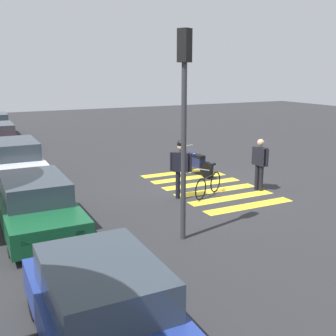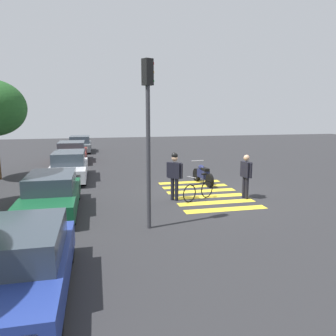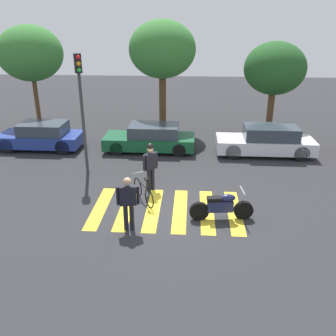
{
  "view_description": "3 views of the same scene",
  "coord_description": "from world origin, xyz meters",
  "px_view_note": "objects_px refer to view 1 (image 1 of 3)",
  "views": [
    {
      "loc": [
        -11.49,
        7.32,
        3.89
      ],
      "look_at": [
        0.09,
        1.51,
        0.81
      ],
      "focal_mm": 44.22,
      "sensor_mm": 36.0,
      "label": 1
    },
    {
      "loc": [
        -12.52,
        4.36,
        3.37
      ],
      "look_at": [
        0.18,
        1.52,
        1.1
      ],
      "focal_mm": 35.17,
      "sensor_mm": 36.0,
      "label": 2
    },
    {
      "loc": [
        0.76,
        -10.73,
        5.96
      ],
      "look_at": [
        -0.05,
        1.42,
        0.93
      ],
      "focal_mm": 39.03,
      "sensor_mm": 36.0,
      "label": 3
    }
  ],
  "objects_px": {
    "car_blue_hatchback": "(106,311)",
    "traffic_light_pole": "(184,105)",
    "car_green_compact": "(36,204)",
    "officer_by_motorcycle": "(260,161)",
    "car_white_van": "(17,160)",
    "officer_on_foot": "(181,165)",
    "leaning_bicycle": "(208,184)",
    "police_motorcycle": "(195,163)"
  },
  "relations": [
    {
      "from": "officer_on_foot",
      "to": "car_white_van",
      "type": "bearing_deg",
      "value": 40.29
    },
    {
      "from": "leaning_bicycle",
      "to": "officer_by_motorcycle",
      "type": "relative_size",
      "value": 0.86
    },
    {
      "from": "police_motorcycle",
      "to": "car_white_van",
      "type": "xyz_separation_m",
      "value": [
        2.48,
        6.14,
        0.21
      ]
    },
    {
      "from": "police_motorcycle",
      "to": "car_green_compact",
      "type": "distance_m",
      "value": 7.0
    },
    {
      "from": "officer_by_motorcycle",
      "to": "car_white_van",
      "type": "height_order",
      "value": "officer_by_motorcycle"
    },
    {
      "from": "car_blue_hatchback",
      "to": "car_white_van",
      "type": "height_order",
      "value": "car_white_van"
    },
    {
      "from": "police_motorcycle",
      "to": "traffic_light_pole",
      "type": "bearing_deg",
      "value": 147.07
    },
    {
      "from": "car_green_compact",
      "to": "car_white_van",
      "type": "bearing_deg",
      "value": -2.21
    },
    {
      "from": "police_motorcycle",
      "to": "leaning_bicycle",
      "type": "height_order",
      "value": "police_motorcycle"
    },
    {
      "from": "car_green_compact",
      "to": "traffic_light_pole",
      "type": "distance_m",
      "value": 4.53
    },
    {
      "from": "officer_by_motorcycle",
      "to": "car_green_compact",
      "type": "distance_m",
      "value": 7.15
    },
    {
      "from": "car_green_compact",
      "to": "traffic_light_pole",
      "type": "relative_size",
      "value": 0.9
    },
    {
      "from": "car_green_compact",
      "to": "officer_on_foot",
      "type": "bearing_deg",
      "value": -83.67
    },
    {
      "from": "officer_by_motorcycle",
      "to": "leaning_bicycle",
      "type": "bearing_deg",
      "value": 83.72
    },
    {
      "from": "police_motorcycle",
      "to": "traffic_light_pole",
      "type": "relative_size",
      "value": 0.43
    },
    {
      "from": "police_motorcycle",
      "to": "officer_by_motorcycle",
      "type": "relative_size",
      "value": 1.18
    },
    {
      "from": "officer_by_motorcycle",
      "to": "car_green_compact",
      "type": "height_order",
      "value": "officer_by_motorcycle"
    },
    {
      "from": "officer_on_foot",
      "to": "traffic_light_pole",
      "type": "height_order",
      "value": "traffic_light_pole"
    },
    {
      "from": "car_blue_hatchback",
      "to": "car_green_compact",
      "type": "bearing_deg",
      "value": 0.67
    },
    {
      "from": "leaning_bicycle",
      "to": "car_white_van",
      "type": "bearing_deg",
      "value": 45.02
    },
    {
      "from": "car_green_compact",
      "to": "officer_by_motorcycle",
      "type": "bearing_deg",
      "value": -88.97
    },
    {
      "from": "officer_on_foot",
      "to": "traffic_light_pole",
      "type": "bearing_deg",
      "value": 152.78
    },
    {
      "from": "police_motorcycle",
      "to": "leaning_bicycle",
      "type": "xyz_separation_m",
      "value": [
        -2.61,
        1.05,
        -0.07
      ]
    },
    {
      "from": "traffic_light_pole",
      "to": "car_green_compact",
      "type": "bearing_deg",
      "value": 52.21
    },
    {
      "from": "car_white_van",
      "to": "traffic_light_pole",
      "type": "xyz_separation_m",
      "value": [
        -7.72,
        -2.75,
        2.49
      ]
    },
    {
      "from": "car_green_compact",
      "to": "car_white_van",
      "type": "height_order",
      "value": "car_white_van"
    },
    {
      "from": "car_blue_hatchback",
      "to": "police_motorcycle",
      "type": "bearing_deg",
      "value": -37.24
    },
    {
      "from": "leaning_bicycle",
      "to": "officer_on_foot",
      "type": "height_order",
      "value": "officer_on_foot"
    },
    {
      "from": "car_blue_hatchback",
      "to": "traffic_light_pole",
      "type": "xyz_separation_m",
      "value": [
        3.04,
        -2.9,
        2.53
      ]
    },
    {
      "from": "officer_by_motorcycle",
      "to": "car_white_van",
      "type": "relative_size",
      "value": 0.38
    },
    {
      "from": "officer_by_motorcycle",
      "to": "car_blue_hatchback",
      "type": "height_order",
      "value": "officer_by_motorcycle"
    },
    {
      "from": "officer_on_foot",
      "to": "officer_by_motorcycle",
      "type": "bearing_deg",
      "value": -97.45
    },
    {
      "from": "leaning_bicycle",
      "to": "car_green_compact",
      "type": "relative_size",
      "value": 0.34
    },
    {
      "from": "officer_on_foot",
      "to": "car_white_van",
      "type": "height_order",
      "value": "officer_on_foot"
    },
    {
      "from": "officer_by_motorcycle",
      "to": "car_blue_hatchback",
      "type": "xyz_separation_m",
      "value": [
        -5.46,
        7.08,
        -0.36
      ]
    },
    {
      "from": "officer_by_motorcycle",
      "to": "traffic_light_pole",
      "type": "bearing_deg",
      "value": 120.13
    },
    {
      "from": "police_motorcycle",
      "to": "car_blue_hatchback",
      "type": "relative_size",
      "value": 0.51
    },
    {
      "from": "officer_by_motorcycle",
      "to": "police_motorcycle",
      "type": "bearing_deg",
      "value": 15.65
    },
    {
      "from": "police_motorcycle",
      "to": "car_white_van",
      "type": "height_order",
      "value": "car_white_van"
    },
    {
      "from": "officer_by_motorcycle",
      "to": "car_green_compact",
      "type": "bearing_deg",
      "value": 91.03
    },
    {
      "from": "car_blue_hatchback",
      "to": "traffic_light_pole",
      "type": "distance_m",
      "value": 4.9
    },
    {
      "from": "police_motorcycle",
      "to": "officer_on_foot",
      "type": "distance_m",
      "value": 3.2
    }
  ]
}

